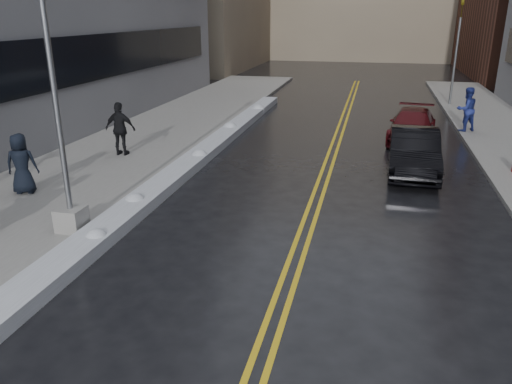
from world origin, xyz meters
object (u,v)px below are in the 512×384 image
Objects in this scene: car_maroon at (412,125)px; pedestrian_d at (120,129)px; pedestrian_east at (466,109)px; car_black at (414,152)px; lamppost at (61,139)px; pedestrian_c at (21,164)px; traffic_signal at (457,49)px.

pedestrian_d is at bearing -146.29° from car_maroon.
pedestrian_east is at bearing 44.41° from car_maroon.
pedestrian_east is 0.43× the size of car_black.
lamppost reaches higher than pedestrian_c.
pedestrian_c is at bearing -132.36° from car_maroon.
traffic_signal is 10.21m from car_maroon.
lamppost is 3.71× the size of pedestrian_d.
pedestrian_d reaches higher than car_black.
pedestrian_d is 11.00m from car_black.
pedestrian_east is 3.16m from car_maroon.
lamppost is 4.08× the size of pedestrian_c.
pedestrian_c reaches higher than car_black.
car_black is at bearing 40.88° from pedestrian_east.
lamppost is at bearing -118.21° from traffic_signal.
pedestrian_east is at bearing -158.96° from pedestrian_c.
pedestrian_d is 12.57m from car_maroon.
pedestrian_d is at bearing -175.24° from car_black.
lamppost is at bearing 124.93° from pedestrian_c.
traffic_signal is at bearing -119.69° from pedestrian_east.
pedestrian_c is 12.97m from car_black.
pedestrian_c is at bearing -126.77° from traffic_signal.
traffic_signal is 3.21× the size of pedestrian_c.
car_maroon is at bearing -106.24° from traffic_signal.
pedestrian_c is 15.90m from car_maroon.
pedestrian_d reaches higher than pedestrian_c.
traffic_signal is (11.80, 22.00, 0.87)m from lamppost.
lamppost is at bearing -138.05° from car_black.
traffic_signal is at bearing 80.70° from car_maroon.
lamppost reaches higher than pedestrian_d.
pedestrian_d is 0.44× the size of car_maroon.
pedestrian_d is (-13.97, -15.11, -2.22)m from traffic_signal.
pedestrian_d reaches higher than car_maroon.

